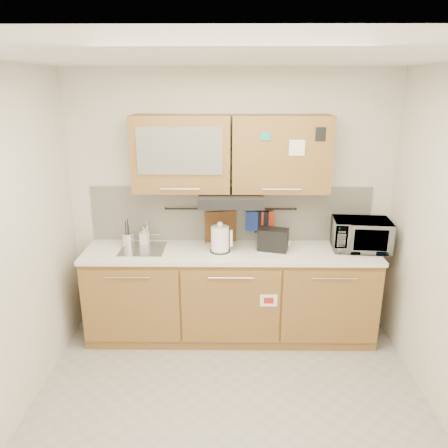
{
  "coord_description": "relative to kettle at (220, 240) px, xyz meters",
  "views": [
    {
      "loc": [
        -0.02,
        -2.73,
        2.45
      ],
      "look_at": [
        -0.06,
        1.05,
        1.23
      ],
      "focal_mm": 35.0,
      "sensor_mm": 36.0,
      "label": 1
    }
  ],
  "objects": [
    {
      "name": "toaster",
      "position": [
        0.51,
        0.05,
        -0.01
      ],
      "size": [
        0.31,
        0.24,
        0.21
      ],
      "rotation": [
        0.0,
        0.0,
        -0.28
      ],
      "color": "black",
      "rests_on": "countertop"
    },
    {
      "name": "upper_cabinets",
      "position": [
        0.1,
        0.16,
        0.79
      ],
      "size": [
        1.82,
        0.37,
        0.7
      ],
      "color": "olive",
      "rests_on": "wall_back"
    },
    {
      "name": "utensil_rail",
      "position": [
        0.1,
        0.29,
        0.22
      ],
      "size": [
        1.3,
        0.02,
        0.02
      ],
      "primitive_type": "cylinder",
      "rotation": [
        0.0,
        1.57,
        0.0
      ],
      "color": "black",
      "rests_on": "backsplash"
    },
    {
      "name": "utensil_crock",
      "position": [
        -0.91,
        0.12,
        -0.05
      ],
      "size": [
        0.13,
        0.13,
        0.28
      ],
      "rotation": [
        0.0,
        0.0,
        0.15
      ],
      "color": "silver",
      "rests_on": "countertop"
    },
    {
      "name": "ceiling",
      "position": [
        0.1,
        -1.16,
        1.56
      ],
      "size": [
        3.2,
        3.2,
        0.0
      ],
      "primitive_type": "plane",
      "rotation": [
        3.14,
        0.0,
        0.0
      ],
      "color": "white",
      "rests_on": "wall_back"
    },
    {
      "name": "microwave",
      "position": [
        1.35,
        0.07,
        0.03
      ],
      "size": [
        0.56,
        0.4,
        0.3
      ],
      "primitive_type": "imported",
      "rotation": [
        0.0,
        0.0,
        -0.08
      ],
      "color": "#999999",
      "rests_on": "countertop"
    },
    {
      "name": "range_hood",
      "position": [
        0.1,
        0.09,
        0.38
      ],
      "size": [
        0.6,
        0.46,
        0.1
      ],
      "primitive_type": "cube",
      "color": "black",
      "rests_on": "upper_cabinets"
    },
    {
      "name": "pot_holder",
      "position": [
        0.47,
        0.27,
        0.12
      ],
      "size": [
        0.13,
        0.05,
        0.16
      ],
      "primitive_type": "cube",
      "rotation": [
        0.0,
        0.0,
        0.24
      ],
      "color": "red",
      "rests_on": "utensil_rail"
    },
    {
      "name": "soap_bottle",
      "position": [
        -0.76,
        0.19,
        -0.03
      ],
      "size": [
        0.09,
        0.09,
        0.19
      ],
      "primitive_type": "imported",
      "rotation": [
        0.0,
        0.0,
        -0.08
      ],
      "color": "#999999",
      "rests_on": "countertop"
    },
    {
      "name": "backsplash",
      "position": [
        0.1,
        0.33,
        0.16
      ],
      "size": [
        2.8,
        0.02,
        0.56
      ],
      "primitive_type": "cube",
      "color": "silver",
      "rests_on": "countertop"
    },
    {
      "name": "countertop",
      "position": [
        0.1,
        0.03,
        -0.14
      ],
      "size": [
        2.82,
        0.62,
        0.04
      ],
      "primitive_type": "cube",
      "color": "white",
      "rests_on": "base_cabinet"
    },
    {
      "name": "oven_mitt",
      "position": [
        0.31,
        0.27,
        0.1
      ],
      "size": [
        0.12,
        0.03,
        0.2
      ],
      "primitive_type": "cube",
      "rotation": [
        0.0,
        0.0,
        -0.03
      ],
      "color": "#213799",
      "rests_on": "utensil_rail"
    },
    {
      "name": "floor",
      "position": [
        0.1,
        -1.16,
        -1.04
      ],
      "size": [
        3.2,
        3.2,
        0.0
      ],
      "primitive_type": "plane",
      "color": "#9E9993",
      "rests_on": "ground"
    },
    {
      "name": "dark_pouch",
      "position": [
        0.41,
        0.27,
        0.09
      ],
      "size": [
        0.14,
        0.05,
        0.22
      ],
      "primitive_type": "cube",
      "rotation": [
        0.0,
        0.0,
        -0.09
      ],
      "color": "black",
      "rests_on": "utensil_rail"
    },
    {
      "name": "kettle",
      "position": [
        0.0,
        0.0,
        0.0
      ],
      "size": [
        0.22,
        0.19,
        0.3
      ],
      "rotation": [
        0.0,
        0.0,
        -0.08
      ],
      "color": "white",
      "rests_on": "countertop"
    },
    {
      "name": "cutting_board",
      "position": [
        -0.0,
        0.27,
        0.0
      ],
      "size": [
        0.32,
        0.08,
        0.39
      ],
      "primitive_type": "cube",
      "rotation": [
        0.0,
        0.0,
        0.18
      ],
      "color": "brown",
      "rests_on": "utensil_rail"
    },
    {
      "name": "sink",
      "position": [
        -0.75,
        0.05,
        -0.12
      ],
      "size": [
        0.42,
        0.4,
        0.26
      ],
      "color": "silver",
      "rests_on": "countertop"
    },
    {
      "name": "wall_back",
      "position": [
        0.1,
        0.34,
        0.26
      ],
      "size": [
        3.2,
        0.0,
        3.2
      ],
      "primitive_type": "plane",
      "rotation": [
        1.57,
        0.0,
        0.0
      ],
      "color": "silver",
      "rests_on": "ground"
    },
    {
      "name": "base_cabinet",
      "position": [
        0.1,
        0.03,
        -0.63
      ],
      "size": [
        2.8,
        0.64,
        0.88
      ],
      "color": "olive",
      "rests_on": "floor"
    }
  ]
}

